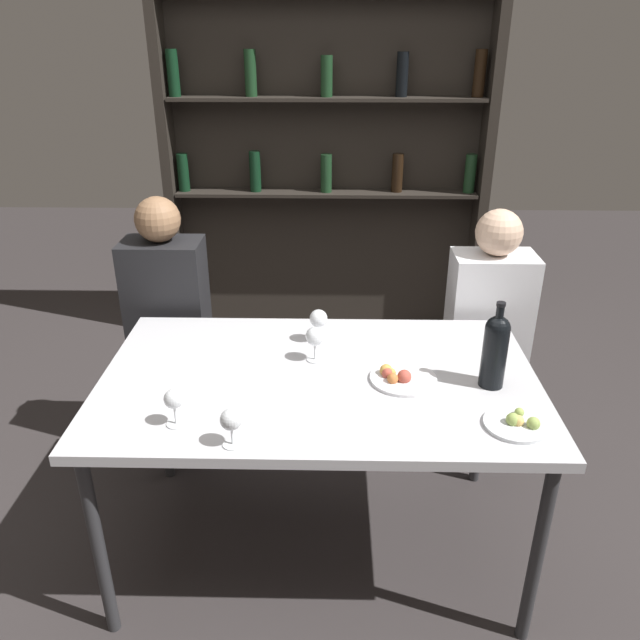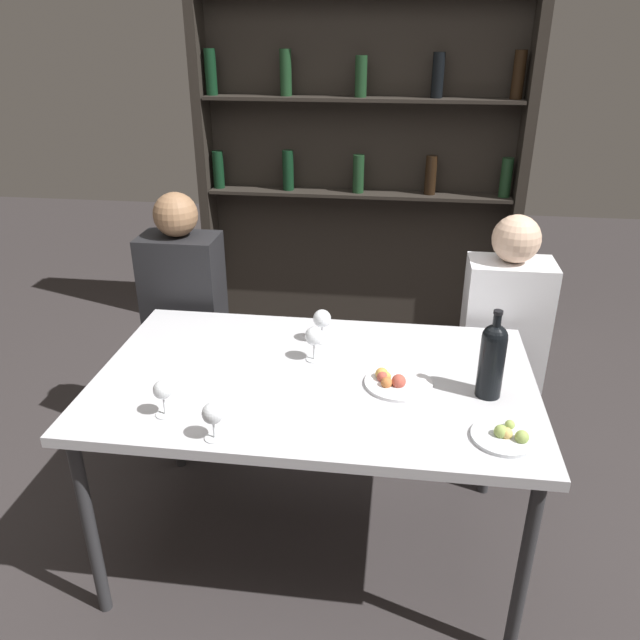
% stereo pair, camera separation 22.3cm
% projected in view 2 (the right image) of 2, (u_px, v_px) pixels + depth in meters
% --- Properties ---
extents(ground_plane, '(10.00, 10.00, 0.00)m').
position_uv_depth(ground_plane, '(315.00, 542.00, 2.51)').
color(ground_plane, '#332D2D').
extents(dining_table, '(1.52, 0.93, 0.78)m').
position_uv_depth(dining_table, '(315.00, 390.00, 2.20)').
color(dining_table, silver).
rests_on(dining_table, ground_plane).
extents(wine_rack_wall, '(1.96, 0.21, 2.32)m').
position_uv_depth(wine_rack_wall, '(360.00, 152.00, 3.75)').
color(wine_rack_wall, '#28231E').
rests_on(wine_rack_wall, ground_plane).
extents(wine_bottle, '(0.08, 0.08, 0.31)m').
position_uv_depth(wine_bottle, '(492.00, 357.00, 2.01)').
color(wine_bottle, black).
rests_on(wine_bottle, dining_table).
extents(wine_glass_0, '(0.07, 0.07, 0.13)m').
position_uv_depth(wine_glass_0, '(322.00, 319.00, 2.37)').
color(wine_glass_0, silver).
rests_on(wine_glass_0, dining_table).
extents(wine_glass_1, '(0.06, 0.06, 0.12)m').
position_uv_depth(wine_glass_1, '(163.00, 392.00, 1.92)').
color(wine_glass_1, silver).
rests_on(wine_glass_1, dining_table).
extents(wine_glass_2, '(0.07, 0.07, 0.13)m').
position_uv_depth(wine_glass_2, '(314.00, 337.00, 2.24)').
color(wine_glass_2, silver).
rests_on(wine_glass_2, dining_table).
extents(wine_glass_3, '(0.06, 0.06, 0.12)m').
position_uv_depth(wine_glass_3, '(213.00, 415.00, 1.81)').
color(wine_glass_3, silver).
rests_on(wine_glass_3, dining_table).
extents(food_plate_0, '(0.19, 0.19, 0.05)m').
position_uv_depth(food_plate_0, '(505.00, 436.00, 1.84)').
color(food_plate_0, silver).
rests_on(food_plate_0, dining_table).
extents(food_plate_1, '(0.23, 0.23, 0.05)m').
position_uv_depth(food_plate_1, '(395.00, 382.00, 2.12)').
color(food_plate_1, white).
rests_on(food_plate_1, dining_table).
extents(seated_person_left, '(0.34, 0.22, 1.25)m').
position_uv_depth(seated_person_left, '(187.00, 332.00, 2.90)').
color(seated_person_left, '#26262B').
rests_on(seated_person_left, ground_plane).
extents(seated_person_right, '(0.35, 0.22, 1.20)m').
position_uv_depth(seated_person_right, '(500.00, 355.00, 2.74)').
color(seated_person_right, '#26262B').
rests_on(seated_person_right, ground_plane).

